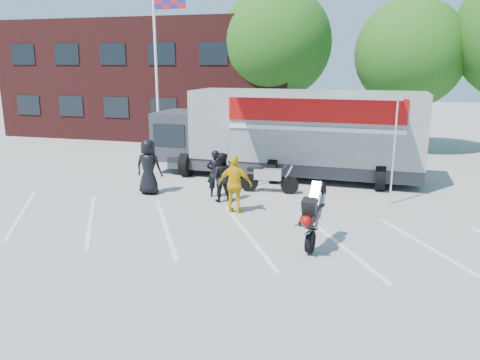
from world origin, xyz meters
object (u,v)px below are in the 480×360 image
at_px(parked_motorcycle, 269,193).
at_px(stunt_bike_rider, 316,245).
at_px(tree_left, 276,43).
at_px(flagpole, 161,51).
at_px(spectator_leather_a, 149,167).
at_px(spectator_leather_c, 221,177).
at_px(tree_mid, 410,54).
at_px(transporter_truck, 291,177).
at_px(spectator_leather_b, 215,173).
at_px(spectator_hivis, 235,184).

relative_size(parked_motorcycle, stunt_bike_rider, 1.16).
bearing_deg(tree_left, flagpole, -125.28).
height_order(spectator_leather_a, spectator_leather_c, spectator_leather_a).
relative_size(flagpole, parked_motorcycle, 3.75).
distance_m(tree_mid, spectator_leather_a, 14.83).
height_order(transporter_truck, spectator_leather_a, spectator_leather_a).
distance_m(flagpole, stunt_bike_rider, 13.47).
xyz_separation_m(stunt_bike_rider, spectator_leather_b, (-3.87, 3.58, 0.82)).
bearing_deg(spectator_leather_b, parked_motorcycle, -167.34).
relative_size(tree_left, transporter_truck, 0.80).
bearing_deg(spectator_leather_b, transporter_truck, -138.28).
bearing_deg(transporter_truck, flagpole, 163.04).
bearing_deg(transporter_truck, spectator_leather_c, -111.42).
bearing_deg(flagpole, spectator_hivis, -52.36).
relative_size(parked_motorcycle, spectator_leather_a, 1.10).
bearing_deg(transporter_truck, spectator_leather_b, -119.16).
distance_m(spectator_leather_a, spectator_hivis, 3.75).
bearing_deg(tree_mid, spectator_leather_b, -122.34).
distance_m(stunt_bike_rider, spectator_hivis, 3.50).
relative_size(spectator_leather_a, spectator_leather_c, 1.18).
xyz_separation_m(tree_mid, transporter_truck, (-4.69, -7.23, -4.94)).
height_order(tree_mid, spectator_leather_c, tree_mid).
height_order(stunt_bike_rider, spectator_leather_a, spectator_leather_a).
height_order(flagpole, stunt_bike_rider, flagpole).
xyz_separation_m(tree_left, spectator_leather_b, (0.22, -11.71, -4.75)).
bearing_deg(flagpole, tree_left, 54.72).
height_order(tree_mid, parked_motorcycle, tree_mid).
height_order(tree_left, tree_mid, tree_left).
relative_size(flagpole, spectator_hivis, 4.45).
bearing_deg(spectator_leather_a, parked_motorcycle, -162.55).
bearing_deg(parked_motorcycle, spectator_leather_a, 104.69).
xyz_separation_m(parked_motorcycle, stunt_bike_rider, (2.17, -4.56, 0.00)).
bearing_deg(tree_mid, tree_left, 171.87).
distance_m(flagpole, transporter_truck, 8.57).
relative_size(tree_mid, spectator_leather_a, 3.96).
relative_size(parked_motorcycle, spectator_hivis, 1.19).
xyz_separation_m(flagpole, parked_motorcycle, (6.16, -4.74, -5.05)).
height_order(flagpole, spectator_hivis, flagpole).
xyz_separation_m(tree_left, spectator_leather_a, (-2.15, -11.98, -4.60)).
xyz_separation_m(tree_left, stunt_bike_rider, (4.09, -15.29, -5.57)).
distance_m(parked_motorcycle, spectator_hivis, 2.75).
distance_m(spectator_leather_b, spectator_leather_c, 0.63).
bearing_deg(tree_left, parked_motorcycle, -79.89).
xyz_separation_m(flagpole, stunt_bike_rider, (8.33, -9.29, -5.05)).
distance_m(tree_left, stunt_bike_rider, 16.78).
xyz_separation_m(spectator_leather_a, spectator_leather_c, (2.74, -0.23, -0.14)).
distance_m(parked_motorcycle, spectator_leather_a, 4.35).
bearing_deg(spectator_leather_b, spectator_hivis, 108.99).
xyz_separation_m(tree_mid, spectator_hivis, (-5.63, -12.28, -4.05)).
bearing_deg(spectator_leather_b, flagpole, -69.30).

